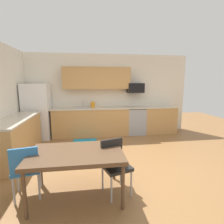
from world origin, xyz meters
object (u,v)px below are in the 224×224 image
Objects in this scene: refrigerator at (37,112)px; dining_table at (76,155)px; microwave at (135,88)px; chair_far_side at (26,167)px; chair_near_table at (115,162)px; oven_range at (135,121)px; kettle at (93,105)px.

refrigerator is 1.23× the size of dining_table.
chair_far_side is (-2.57, -3.22, -1.07)m from microwave.
chair_near_table is at bearing 4.18° from dining_table.
kettle reaches higher than oven_range.
dining_table is at bearing -119.87° from oven_range.
kettle is at bearing 4.30° from refrigerator.
chair_near_table is (1.96, -3.05, -0.36)m from refrigerator.
microwave reaches higher than kettle.
oven_range is 1.57m from kettle.
chair_near_table is at bearing -85.81° from kettle.
dining_table is (-1.82, -3.27, -0.90)m from microwave.
kettle is (0.36, 3.22, 0.35)m from dining_table.
chair_far_side is 3.40m from kettle.
microwave is 0.39× the size of dining_table.
dining_table is at bearing -66.13° from refrigerator.
dining_table is (-1.82, -3.17, 0.21)m from oven_range.
chair_far_side is (0.62, -3.04, -0.36)m from refrigerator.
kettle is (-0.23, 3.18, 0.52)m from chair_near_table.
chair_far_side is (-2.57, -3.12, 0.05)m from oven_range.
refrigerator is at bearing -175.70° from kettle.
refrigerator is at bearing 113.87° from dining_table.
chair_near_table is at bearing -57.25° from refrigerator.
chair_far_side is at bearing 179.88° from chair_near_table.
dining_table is (1.37, -3.09, -0.19)m from refrigerator.
oven_range is 1.07× the size of chair_near_table.
refrigerator reaches higher than chair_near_table.
chair_far_side is at bearing 176.50° from dining_table.
chair_far_side is (-1.34, 0.00, 0.00)m from chair_near_table.
kettle reaches higher than chair_far_side.
chair_far_side is (-0.75, 0.05, -0.16)m from dining_table.
refrigerator is at bearing 101.43° from chair_far_side.
oven_range is 1.69× the size of microwave.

